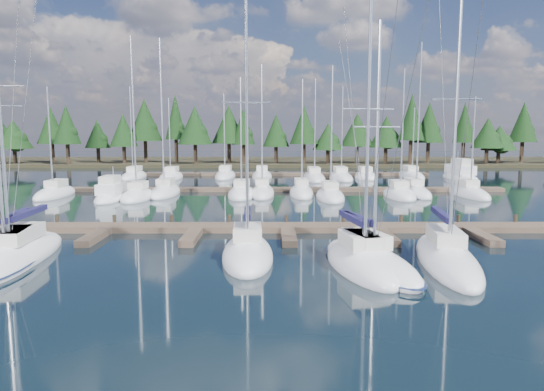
{
  "coord_description": "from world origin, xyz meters",
  "views": [
    {
      "loc": [
        -1.1,
        -14.24,
        6.63
      ],
      "look_at": [
        -1.0,
        22.0,
        1.87
      ],
      "focal_mm": 32.0,
      "sensor_mm": 36.0,
      "label": 1
    }
  ],
  "objects_px": {
    "front_sailboat_5": "(446,258)",
    "main_dock": "(287,229)",
    "motor_yacht_right": "(460,175)",
    "front_sailboat_2": "(248,253)",
    "front_sailboat_3": "(362,263)",
    "front_sailboat_1": "(9,258)",
    "motor_yacht_left": "(112,195)",
    "front_sailboat_0": "(16,256)",
    "front_sailboat_4": "(369,262)"
  },
  "relations": [
    {
      "from": "front_sailboat_3",
      "to": "motor_yacht_left",
      "type": "distance_m",
      "value": 31.84
    },
    {
      "from": "front_sailboat_1",
      "to": "motor_yacht_right",
      "type": "height_order",
      "value": "front_sailboat_1"
    },
    {
      "from": "front_sailboat_4",
      "to": "main_dock",
      "type": "bearing_deg",
      "value": 114.07
    },
    {
      "from": "front_sailboat_2",
      "to": "front_sailboat_5",
      "type": "height_order",
      "value": "front_sailboat_5"
    },
    {
      "from": "front_sailboat_3",
      "to": "front_sailboat_4",
      "type": "height_order",
      "value": "front_sailboat_3"
    },
    {
      "from": "front_sailboat_3",
      "to": "front_sailboat_4",
      "type": "relative_size",
      "value": 1.12
    },
    {
      "from": "main_dock",
      "to": "front_sailboat_1",
      "type": "xyz_separation_m",
      "value": [
        -14.36,
        -7.69,
        0.08
      ]
    },
    {
      "from": "front_sailboat_0",
      "to": "front_sailboat_1",
      "type": "distance_m",
      "value": 0.44
    },
    {
      "from": "front_sailboat_0",
      "to": "motor_yacht_right",
      "type": "relative_size",
      "value": 1.65
    },
    {
      "from": "front_sailboat_0",
      "to": "motor_yacht_right",
      "type": "distance_m",
      "value": 59.38
    },
    {
      "from": "main_dock",
      "to": "front_sailboat_2",
      "type": "relative_size",
      "value": 3.0
    },
    {
      "from": "front_sailboat_5",
      "to": "motor_yacht_left",
      "type": "height_order",
      "value": "front_sailboat_5"
    },
    {
      "from": "front_sailboat_0",
      "to": "motor_yacht_right",
      "type": "height_order",
      "value": "front_sailboat_0"
    },
    {
      "from": "front_sailboat_1",
      "to": "front_sailboat_2",
      "type": "distance_m",
      "value": 12.08
    },
    {
      "from": "front_sailboat_1",
      "to": "motor_yacht_left",
      "type": "height_order",
      "value": "front_sailboat_1"
    },
    {
      "from": "front_sailboat_0",
      "to": "front_sailboat_5",
      "type": "height_order",
      "value": "front_sailboat_0"
    },
    {
      "from": "front_sailboat_4",
      "to": "front_sailboat_5",
      "type": "xyz_separation_m",
      "value": [
        4.06,
        0.7,
        0.02
      ]
    },
    {
      "from": "motor_yacht_left",
      "to": "motor_yacht_right",
      "type": "xyz_separation_m",
      "value": [
        42.58,
        20.68,
        0.08
      ]
    },
    {
      "from": "front_sailboat_3",
      "to": "front_sailboat_5",
      "type": "xyz_separation_m",
      "value": [
        4.48,
        0.94,
        -0.0
      ]
    },
    {
      "from": "main_dock",
      "to": "front_sailboat_1",
      "type": "height_order",
      "value": "front_sailboat_1"
    },
    {
      "from": "front_sailboat_5",
      "to": "motor_yacht_left",
      "type": "relative_size",
      "value": 1.89
    },
    {
      "from": "front_sailboat_5",
      "to": "motor_yacht_right",
      "type": "xyz_separation_m",
      "value": [
        17.9,
        44.35,
        0.23
      ]
    },
    {
      "from": "front_sailboat_3",
      "to": "motor_yacht_right",
      "type": "relative_size",
      "value": 1.44
    },
    {
      "from": "motor_yacht_right",
      "to": "motor_yacht_left",
      "type": "bearing_deg",
      "value": -154.1
    },
    {
      "from": "motor_yacht_left",
      "to": "main_dock",
      "type": "bearing_deg",
      "value": -43.46
    },
    {
      "from": "front_sailboat_0",
      "to": "front_sailboat_2",
      "type": "relative_size",
      "value": 1.09
    },
    {
      "from": "front_sailboat_3",
      "to": "motor_yacht_right",
      "type": "bearing_deg",
      "value": 63.7
    },
    {
      "from": "motor_yacht_left",
      "to": "front_sailboat_3",
      "type": "bearing_deg",
      "value": -50.63
    },
    {
      "from": "front_sailboat_5",
      "to": "main_dock",
      "type": "bearing_deg",
      "value": 135.45
    },
    {
      "from": "front_sailboat_2",
      "to": "front_sailboat_5",
      "type": "bearing_deg",
      "value": -5.27
    },
    {
      "from": "front_sailboat_5",
      "to": "motor_yacht_left",
      "type": "xyz_separation_m",
      "value": [
        -24.68,
        23.67,
        0.14
      ]
    },
    {
      "from": "front_sailboat_0",
      "to": "motor_yacht_left",
      "type": "bearing_deg",
      "value": 96.44
    },
    {
      "from": "motor_yacht_left",
      "to": "front_sailboat_0",
      "type": "bearing_deg",
      "value": -83.56
    },
    {
      "from": "front_sailboat_1",
      "to": "front_sailboat_5",
      "type": "height_order",
      "value": "front_sailboat_5"
    },
    {
      "from": "motor_yacht_left",
      "to": "front_sailboat_4",
      "type": "bearing_deg",
      "value": -49.78
    },
    {
      "from": "front_sailboat_2",
      "to": "front_sailboat_4",
      "type": "relative_size",
      "value": 1.18
    },
    {
      "from": "front_sailboat_0",
      "to": "front_sailboat_3",
      "type": "distance_m",
      "value": 17.62
    },
    {
      "from": "front_sailboat_2",
      "to": "front_sailboat_3",
      "type": "height_order",
      "value": "front_sailboat_2"
    },
    {
      "from": "front_sailboat_3",
      "to": "motor_yacht_right",
      "type": "xyz_separation_m",
      "value": [
        22.38,
        45.29,
        0.22
      ]
    },
    {
      "from": "front_sailboat_5",
      "to": "motor_yacht_right",
      "type": "distance_m",
      "value": 47.83
    },
    {
      "from": "front_sailboat_0",
      "to": "motor_yacht_left",
      "type": "distance_m",
      "value": 23.4
    },
    {
      "from": "main_dock",
      "to": "motor_yacht_left",
      "type": "relative_size",
      "value": 5.6
    },
    {
      "from": "front_sailboat_2",
      "to": "motor_yacht_left",
      "type": "xyz_separation_m",
      "value": [
        -14.55,
        22.74,
        0.13
      ]
    },
    {
      "from": "front_sailboat_0",
      "to": "front_sailboat_4",
      "type": "relative_size",
      "value": 1.29
    },
    {
      "from": "front_sailboat_5",
      "to": "front_sailboat_3",
      "type": "bearing_deg",
      "value": -168.16
    },
    {
      "from": "front_sailboat_2",
      "to": "front_sailboat_3",
      "type": "relative_size",
      "value": 1.05
    },
    {
      "from": "front_sailboat_5",
      "to": "front_sailboat_4",
      "type": "bearing_deg",
      "value": -170.18
    },
    {
      "from": "front_sailboat_3",
      "to": "front_sailboat_4",
      "type": "distance_m",
      "value": 0.48
    },
    {
      "from": "front_sailboat_1",
      "to": "motor_yacht_left",
      "type": "relative_size",
      "value": 1.82
    },
    {
      "from": "front_sailboat_3",
      "to": "front_sailboat_5",
      "type": "height_order",
      "value": "front_sailboat_5"
    }
  ]
}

